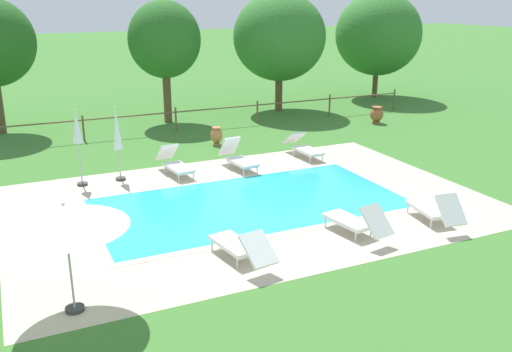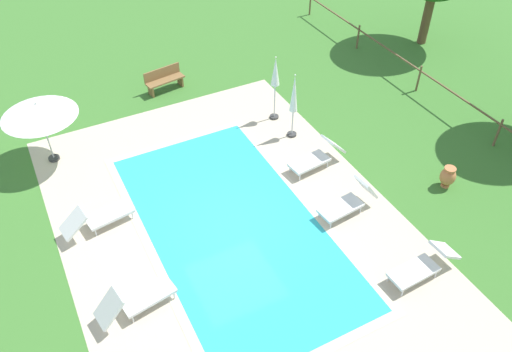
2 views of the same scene
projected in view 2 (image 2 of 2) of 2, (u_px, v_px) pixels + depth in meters
The scene contains 15 objects.
ground_plane at pixel (233, 226), 14.42m from camera, with size 160.00×160.00×0.00m, color #3D752D.
pool_deck_paving at pixel (233, 226), 14.42m from camera, with size 13.16×9.03×0.01m, color beige.
swimming_pool_water at pixel (233, 226), 14.42m from camera, with size 8.55×4.42×0.01m, color #2DB7C6.
pool_coping_rim at pixel (233, 226), 14.41m from camera, with size 9.03×4.90×0.01m.
sun_lounger_north_near_steps at pixel (348, 202), 14.59m from camera, with size 0.78×1.87×1.02m.
sun_lounger_north_mid at pixel (137, 299), 12.13m from camera, with size 0.91×1.99×0.94m.
sun_lounger_north_far at pixel (423, 266), 12.91m from camera, with size 0.69×2.03×0.82m.
sun_lounger_north_end at pixel (99, 217), 14.17m from camera, with size 0.91×2.07×0.84m.
sun_lounger_south_far at pixel (316, 157), 16.12m from camera, with size 0.82×1.98×0.93m.
patio_umbrella_open_foreground at pixel (38, 110), 15.39m from camera, with size 2.28×2.28×2.18m.
patio_umbrella_closed_row_west at pixel (275, 76), 17.28m from camera, with size 0.32×0.32×2.42m.
patio_umbrella_closed_row_mid_west at pixel (294, 97), 16.61m from camera, with size 0.32×0.32×2.37m.
wooden_bench_lawn_side at pixel (164, 79), 19.51m from camera, with size 0.69×1.55×0.87m.
terracotta_urn_by_tree at pixel (448, 176), 15.43m from camera, with size 0.47×0.47×0.71m.
perimeter_fence at pixel (500, 128), 16.72m from camera, with size 23.30×0.08×1.05m.
Camera 2 is at (9.09, -3.97, 10.59)m, focal length 36.12 mm.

